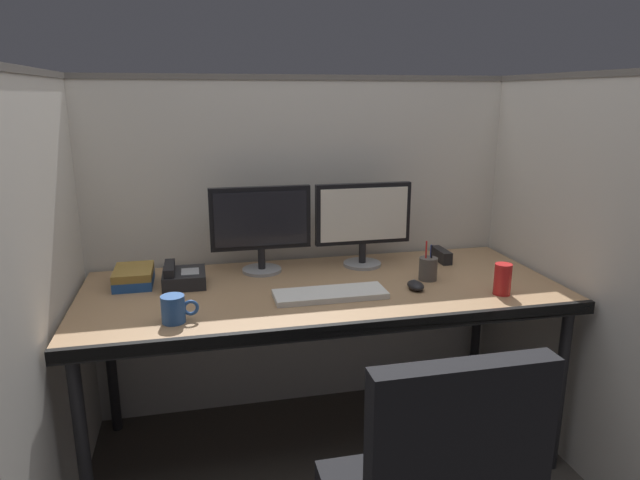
% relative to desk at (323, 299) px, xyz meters
% --- Properties ---
extents(cubicle_partition_rear, '(2.21, 0.06, 1.57)m').
position_rel_desk_xyz_m(cubicle_partition_rear, '(0.00, 0.46, 0.10)').
color(cubicle_partition_rear, beige).
rests_on(cubicle_partition_rear, ground).
extents(cubicle_partition_left, '(0.06, 1.41, 1.57)m').
position_rel_desk_xyz_m(cubicle_partition_left, '(-0.99, -0.09, 0.10)').
color(cubicle_partition_left, beige).
rests_on(cubicle_partition_left, ground).
extents(cubicle_partition_right, '(0.06, 1.41, 1.57)m').
position_rel_desk_xyz_m(cubicle_partition_right, '(0.99, -0.09, 0.10)').
color(cubicle_partition_right, beige).
rests_on(cubicle_partition_right, ground).
extents(desk, '(1.90, 0.80, 0.74)m').
position_rel_desk_xyz_m(desk, '(0.00, 0.00, 0.00)').
color(desk, '#997551').
rests_on(desk, ground).
extents(monitor_left, '(0.43, 0.17, 0.37)m').
position_rel_desk_xyz_m(monitor_left, '(-0.22, 0.26, 0.27)').
color(monitor_left, gray).
rests_on(monitor_left, desk).
extents(monitor_right, '(0.43, 0.17, 0.37)m').
position_rel_desk_xyz_m(monitor_right, '(0.24, 0.25, 0.27)').
color(monitor_right, gray).
rests_on(monitor_right, desk).
extents(keyboard_main, '(0.43, 0.15, 0.02)m').
position_rel_desk_xyz_m(keyboard_main, '(0.00, -0.11, 0.06)').
color(keyboard_main, silver).
rests_on(keyboard_main, desk).
extents(computer_mouse, '(0.06, 0.10, 0.04)m').
position_rel_desk_xyz_m(computer_mouse, '(0.35, -0.11, 0.07)').
color(computer_mouse, black).
rests_on(computer_mouse, desk).
extents(soda_can, '(0.07, 0.07, 0.12)m').
position_rel_desk_xyz_m(soda_can, '(0.66, -0.23, 0.11)').
color(soda_can, red).
rests_on(soda_can, desk).
extents(pen_cup, '(0.08, 0.08, 0.17)m').
position_rel_desk_xyz_m(pen_cup, '(0.45, -0.00, 0.10)').
color(pen_cup, '#4C4742').
rests_on(pen_cup, desk).
extents(red_stapler, '(0.04, 0.15, 0.06)m').
position_rel_desk_xyz_m(red_stapler, '(0.61, 0.23, 0.08)').
color(red_stapler, black).
rests_on(red_stapler, desk).
extents(coffee_mug, '(0.13, 0.08, 0.09)m').
position_rel_desk_xyz_m(coffee_mug, '(-0.57, -0.23, 0.10)').
color(coffee_mug, '#264C8C').
rests_on(coffee_mug, desk).
extents(book_stack, '(0.15, 0.21, 0.07)m').
position_rel_desk_xyz_m(book_stack, '(-0.74, 0.20, 0.08)').
color(book_stack, '#1E478C').
rests_on(book_stack, desk).
extents(desk_phone, '(0.17, 0.19, 0.09)m').
position_rel_desk_xyz_m(desk_phone, '(-0.55, 0.15, 0.08)').
color(desk_phone, black).
rests_on(desk_phone, desk).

